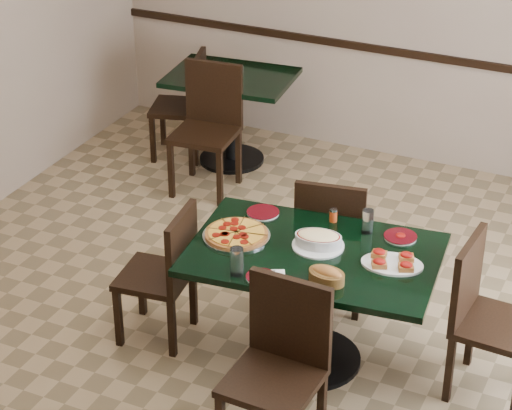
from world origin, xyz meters
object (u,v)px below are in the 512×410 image
at_px(chair_near, 280,359).
at_px(pepperoni_pizza, 236,234).
at_px(back_table, 231,102).
at_px(back_chair_left, 187,100).
at_px(chair_right, 484,310).
at_px(lasagna_casserole, 318,239).
at_px(chair_left, 167,269).
at_px(main_table, 313,279).
at_px(back_chair_near, 209,120).
at_px(bruschetta_platter, 392,262).
at_px(bread_basket, 327,275).
at_px(chair_far, 332,236).

height_order(chair_near, pepperoni_pizza, chair_near).
xyz_separation_m(back_table, back_chair_left, (-0.37, -0.06, -0.03)).
bearing_deg(back_table, chair_right, -44.30).
distance_m(chair_near, back_chair_left, 3.54).
height_order(back_table, lasagna_casserole, lasagna_casserole).
height_order(back_table, chair_left, chair_left).
bearing_deg(chair_left, back_chair_left, -161.28).
xyz_separation_m(main_table, back_chair_near, (-1.56, 1.75, -0.02)).
bearing_deg(pepperoni_pizza, bruschetta_platter, 5.07).
distance_m(main_table, bruschetta_platter, 0.48).
bearing_deg(bread_basket, chair_near, -89.25).
bearing_deg(bread_basket, back_chair_near, 139.48).
bearing_deg(chair_right, chair_left, 103.25).
bearing_deg(bread_basket, chair_right, 37.68).
bearing_deg(chair_far, back_chair_near, -48.42).
xyz_separation_m(lasagna_casserole, bruschetta_platter, (0.44, -0.01, -0.02)).
relative_size(chair_right, chair_left, 1.08).
xyz_separation_m(pepperoni_pizza, bruschetta_platter, (0.90, 0.08, 0.01)).
bearing_deg(pepperoni_pizza, back_chair_near, 121.74).
distance_m(back_table, bruschetta_platter, 2.98).
relative_size(chair_far, pepperoni_pizza, 2.38).
xyz_separation_m(main_table, bruschetta_platter, (0.44, 0.05, 0.21)).
bearing_deg(lasagna_casserole, back_chair_left, 123.34).
bearing_deg(chair_left, back_table, -169.67).
relative_size(back_chair_left, bread_basket, 3.97).
bearing_deg(chair_near, lasagna_casserole, 100.33).
distance_m(chair_far, bread_basket, 0.92).
bearing_deg(back_chair_left, lasagna_casserole, 27.11).
distance_m(chair_left, back_chair_left, 2.54).
relative_size(chair_right, pepperoni_pizza, 2.41).
bearing_deg(back_table, main_table, -59.54).
xyz_separation_m(main_table, chair_right, (0.93, 0.17, -0.04)).
bearing_deg(bread_basket, chair_far, 117.13).
bearing_deg(back_chair_near, chair_far, -44.00).
height_order(chair_left, bruschetta_platter, chair_left).
bearing_deg(main_table, back_table, 119.83).
bearing_deg(back_chair_left, chair_left, 9.47).
bearing_deg(back_chair_left, chair_far, 33.63).
bearing_deg(main_table, chair_left, -177.14).
xyz_separation_m(chair_right, bread_basket, (-0.76, -0.42, 0.26)).
relative_size(chair_right, back_chair_left, 1.06).
relative_size(chair_far, back_chair_near, 0.94).
bearing_deg(back_chair_near, chair_near, -60.94).
bearing_deg(back_chair_left, chair_near, 19.82).
distance_m(chair_near, bruschetta_platter, 0.86).
bearing_deg(bruschetta_platter, chair_far, 125.47).
distance_m(chair_right, lasagna_casserole, 0.98).
relative_size(main_table, pepperoni_pizza, 3.78).
bearing_deg(bread_basket, bruschetta_platter, 57.41).
xyz_separation_m(pepperoni_pizza, bread_basket, (0.63, -0.22, 0.02)).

